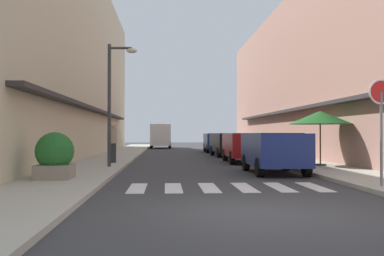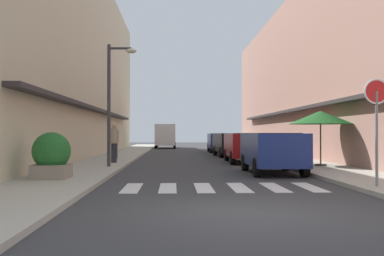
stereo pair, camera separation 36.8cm
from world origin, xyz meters
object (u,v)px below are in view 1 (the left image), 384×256
(parked_car_near, at_px, (274,148))
(cafe_umbrella, at_px, (320,118))
(delivery_van, at_px, (161,134))
(pedestrian_walking_far, at_px, (113,141))
(round_street_sign, at_px, (381,104))
(planter_corner, at_px, (55,156))
(street_lamp, at_px, (114,91))
(pedestrian_walking_near, at_px, (113,141))
(parked_car_far, at_px, (228,142))
(parked_car_distant, at_px, (217,140))
(parked_car_mid, at_px, (244,144))

(parked_car_near, xyz_separation_m, cafe_umbrella, (2.54, 2.41, 1.19))
(delivery_van, bearing_deg, pedestrian_walking_far, -94.41)
(parked_car_near, xyz_separation_m, round_street_sign, (1.56, -4.95, 1.28))
(planter_corner, bearing_deg, street_lamp, 76.31)
(planter_corner, xyz_separation_m, pedestrian_walking_near, (0.47, 10.81, 0.25))
(parked_car_near, relative_size, parked_car_far, 0.90)
(parked_car_distant, distance_m, round_street_sign, 23.55)
(pedestrian_walking_far, bearing_deg, pedestrian_walking_near, -55.94)
(parked_car_mid, distance_m, cafe_umbrella, 4.69)
(parked_car_far, distance_m, delivery_van, 17.44)
(pedestrian_walking_near, xyz_separation_m, pedestrian_walking_far, (0.41, -3.54, 0.05))
(delivery_van, bearing_deg, parked_car_mid, -79.06)
(parked_car_far, height_order, parked_car_distant, same)
(parked_car_distant, height_order, round_street_sign, round_street_sign)
(parked_car_mid, distance_m, street_lamp, 7.51)
(delivery_van, height_order, round_street_sign, round_street_sign)
(parked_car_mid, height_order, delivery_van, delivery_van)
(parked_car_near, bearing_deg, pedestrian_walking_near, 129.37)
(delivery_van, xyz_separation_m, round_street_sign, (5.98, -33.95, 0.79))
(cafe_umbrella, height_order, pedestrian_walking_far, cafe_umbrella)
(parked_car_distant, bearing_deg, parked_car_mid, -90.00)
(parked_car_far, xyz_separation_m, pedestrian_walking_far, (-6.30, -7.51, 0.16))
(street_lamp, bearing_deg, delivery_van, 86.64)
(pedestrian_walking_far, bearing_deg, planter_corner, 110.64)
(parked_car_far, relative_size, planter_corner, 3.26)
(parked_car_mid, height_order, round_street_sign, round_street_sign)
(planter_corner, height_order, pedestrian_walking_far, pedestrian_walking_far)
(parked_car_mid, height_order, parked_car_distant, same)
(parked_car_far, distance_m, parked_car_distant, 6.37)
(round_street_sign, height_order, cafe_umbrella, round_street_sign)
(cafe_umbrella, bearing_deg, pedestrian_walking_near, 148.09)
(parked_car_far, xyz_separation_m, delivery_van, (-4.41, 16.86, 0.48))
(parked_car_near, bearing_deg, parked_car_far, 90.00)
(pedestrian_walking_near, bearing_deg, parked_car_near, -74.28)
(pedestrian_walking_far, bearing_deg, parked_car_distant, -86.89)
(delivery_van, bearing_deg, parked_car_distant, -67.18)
(round_street_sign, bearing_deg, street_lamp, 136.43)
(delivery_van, height_order, planter_corner, delivery_van)
(pedestrian_walking_near, bearing_deg, parked_car_far, 6.97)
(round_street_sign, bearing_deg, parked_car_mid, 98.01)
(parked_car_distant, relative_size, street_lamp, 0.90)
(parked_car_distant, relative_size, pedestrian_walking_near, 2.57)
(parked_car_mid, relative_size, pedestrian_walking_far, 2.48)
(cafe_umbrella, height_order, planter_corner, cafe_umbrella)
(parked_car_near, xyz_separation_m, pedestrian_walking_far, (-6.30, 4.63, 0.17))
(parked_car_distant, relative_size, planter_corner, 3.26)
(parked_car_far, bearing_deg, pedestrian_walking_near, -149.37)
(street_lamp, bearing_deg, round_street_sign, -43.57)
(parked_car_near, distance_m, pedestrian_walking_near, 10.57)
(parked_car_far, relative_size, pedestrian_walking_near, 2.57)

